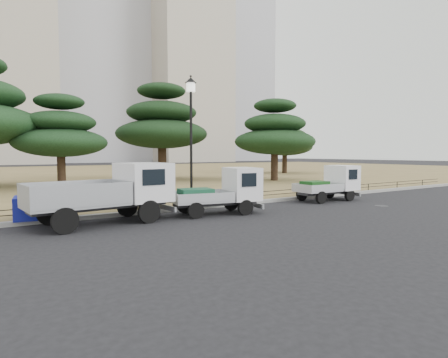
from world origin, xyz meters
TOP-DOWN VIEW (x-y plane):
  - ground at (0.00, 0.00)m, footprint 220.00×220.00m
  - lawn at (0.00, 30.60)m, footprint 120.00×56.00m
  - curb at (0.00, 2.60)m, footprint 120.00×0.25m
  - truck_large at (-5.08, 1.41)m, footprint 4.88×2.32m
  - truck_kei_front at (-0.75, 0.96)m, footprint 3.65×2.01m
  - truck_kei_rear at (6.14, 1.47)m, footprint 3.43×1.56m
  - street_lamp at (-1.11, 2.90)m, footprint 0.49×0.49m
  - pipe_fence at (0.00, 2.75)m, footprint 38.00×0.04m
  - tarp_pile at (-7.03, 2.86)m, footprint 1.81×1.42m
  - manhole at (6.50, -1.20)m, footprint 0.60×0.60m
  - pine_center_left at (-4.19, 15.83)m, footprint 6.12×6.12m
  - pine_center_right at (3.97, 17.58)m, footprint 7.55×7.55m
  - pine_east_near at (11.61, 12.18)m, footprint 6.61×6.61m
  - pine_east_far at (20.03, 20.21)m, footprint 6.16×6.16m
  - tower_center_right at (18.00, 95.00)m, footprint 26.00×24.00m
  - tower_east at (40.00, 82.00)m, footprint 20.00×18.00m
  - tower_far_east at (58.00, 90.00)m, footprint 24.00×20.00m
  - radio_tower at (72.00, 85.00)m, footprint 1.80×1.80m

SIDE VIEW (x-z plane):
  - ground at x=0.00m, z-range 0.00..0.00m
  - manhole at x=6.50m, z-range 0.00..0.01m
  - lawn at x=0.00m, z-range 0.00..0.15m
  - curb at x=0.00m, z-range 0.00..0.16m
  - pipe_fence at x=0.00m, z-range 0.24..0.64m
  - tarp_pile at x=-7.03m, z-range 0.04..1.14m
  - truck_kei_rear at x=6.14m, z-range 0.00..1.77m
  - truck_kei_front at x=-0.75m, z-range 0.00..1.83m
  - truck_large at x=-5.08m, z-range 0.11..2.17m
  - pine_east_far at x=20.03m, z-range 0.63..6.82m
  - pine_center_left at x=-4.19m, z-range 0.63..6.85m
  - street_lamp at x=-1.11m, z-range 1.12..6.61m
  - pine_east_near at x=11.61m, z-range 0.67..7.35m
  - pine_center_right at x=3.97m, z-range 0.79..8.80m
  - tower_east at x=40.00m, z-range 0.00..48.00m
  - radio_tower at x=72.00m, z-range -1.46..61.54m
  - tower_far_east at x=58.00m, z-range 0.00..70.00m
  - tower_center_right at x=18.00m, z-range 0.00..80.00m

